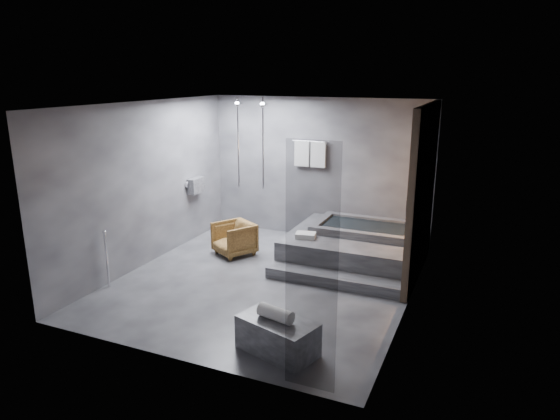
% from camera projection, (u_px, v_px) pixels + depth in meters
% --- Properties ---
extents(room, '(5.00, 5.04, 2.82)m').
position_uv_depth(room, '(295.00, 175.00, 7.67)').
color(room, '#2B2B2E').
rests_on(room, ground).
extents(tub_deck, '(2.20, 2.00, 0.50)m').
position_uv_depth(tub_deck, '(353.00, 247.00, 8.88)').
color(tub_deck, '#303033').
rests_on(tub_deck, ground).
extents(tub_step, '(2.20, 0.36, 0.18)m').
position_uv_depth(tub_step, '(333.00, 280.00, 7.88)').
color(tub_step, '#303033').
rests_on(tub_step, ground).
extents(concrete_bench, '(1.05, 0.77, 0.42)m').
position_uv_depth(concrete_bench, '(278.00, 336.00, 5.95)').
color(concrete_bench, '#373739').
rests_on(concrete_bench, ground).
extents(driftwood_chair, '(0.89, 0.90, 0.60)m').
position_uv_depth(driftwood_chair, '(234.00, 239.00, 9.17)').
color(driftwood_chair, '#402910').
rests_on(driftwood_chair, ground).
extents(rolled_towel, '(0.48, 0.26, 0.16)m').
position_uv_depth(rolled_towel, '(276.00, 314.00, 5.87)').
color(rolled_towel, silver).
rests_on(rolled_towel, concrete_bench).
extents(deck_towel, '(0.38, 0.31, 0.09)m').
position_uv_depth(deck_towel, '(306.00, 235.00, 8.57)').
color(deck_towel, silver).
rests_on(deck_towel, tub_deck).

